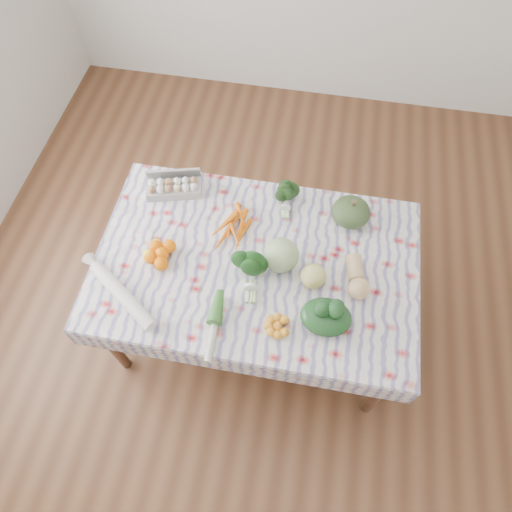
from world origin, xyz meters
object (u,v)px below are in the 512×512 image
at_px(dining_table, 256,270).
at_px(grapefruit, 313,276).
at_px(egg_carton, 174,189).
at_px(cabbage, 281,255).
at_px(kabocha_squash, 351,212).
at_px(butternut_squash, 357,277).

height_order(dining_table, grapefruit, grapefruit).
bearing_deg(egg_carton, cabbage, -42.69).
height_order(egg_carton, kabocha_squash, kabocha_squash).
height_order(kabocha_squash, cabbage, cabbage).
xyz_separation_m(egg_carton, butternut_squash, (1.04, -0.38, 0.01)).
bearing_deg(cabbage, kabocha_squash, 46.50).
relative_size(kabocha_squash, butternut_squash, 0.89).
bearing_deg(butternut_squash, cabbage, 162.83).
distance_m(egg_carton, grapefruit, 0.93).
xyz_separation_m(egg_carton, grapefruit, (0.83, -0.42, 0.02)).
height_order(egg_carton, cabbage, cabbage).
bearing_deg(dining_table, egg_carton, 146.00).
bearing_deg(dining_table, cabbage, 4.19).
relative_size(egg_carton, cabbage, 1.70).
height_order(dining_table, kabocha_squash, kabocha_squash).
bearing_deg(grapefruit, kabocha_squash, 69.83).
bearing_deg(kabocha_squash, cabbage, -133.50).
distance_m(kabocha_squash, butternut_squash, 0.38).
height_order(egg_carton, butternut_squash, butternut_squash).
height_order(dining_table, egg_carton, egg_carton).
bearing_deg(butternut_squash, kabocha_squash, 86.81).
relative_size(cabbage, butternut_squash, 0.77).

